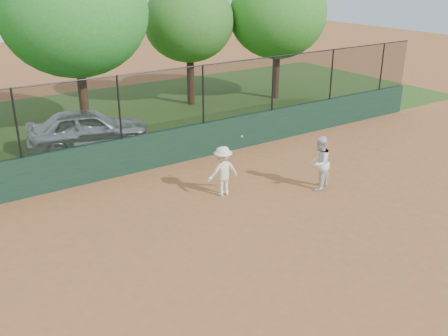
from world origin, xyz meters
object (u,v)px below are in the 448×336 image
parked_car (89,129)px  tree_2 (74,12)px  tree_4 (278,15)px  player_second (319,163)px  player_main (223,171)px  tree_3 (189,22)px

parked_car → tree_2: size_ratio=0.61×
tree_2 → tree_4: tree_2 is taller
tree_2 → tree_4: bearing=0.3°
tree_2 → tree_4: size_ratio=1.15×
player_second → player_main: bearing=-50.2°
player_second → tree_2: tree_2 is taller
player_second → tree_3: tree_3 is taller
player_second → tree_4: bearing=-147.6°
player_main → tree_4: size_ratio=0.30×
player_main → tree_2: 9.05m
player_second → player_main: size_ratio=0.90×
parked_car → tree_2: 4.40m
parked_car → player_main: bearing=-149.6°
parked_car → player_main: (1.80, -6.09, 0.01)m
tree_3 → parked_car: bearing=-151.7°
player_main → parked_car: bearing=106.4°
parked_car → tree_3: (6.26, 3.37, 3.11)m
tree_3 → tree_2: bearing=-166.4°
player_main → tree_3: (4.46, 9.46, 3.10)m
player_second → player_main: 2.87m
parked_car → tree_2: tree_2 is taller
player_second → parked_car: bearing=-83.9°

